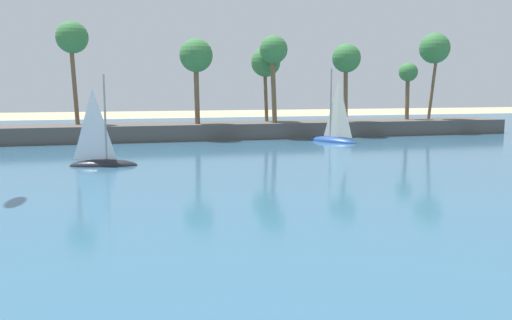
# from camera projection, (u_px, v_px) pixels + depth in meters

# --- Properties ---
(sea) EXTENTS (220.00, 91.33, 0.06)m
(sea) POSITION_uv_depth(u_px,v_px,m) (146.00, 146.00, 51.19)
(sea) COLOR #33607F
(sea) RESTS_ON ground
(palm_headland) EXTENTS (87.89, 6.10, 12.64)m
(palm_headland) POSITION_uv_depth(u_px,v_px,m) (161.00, 113.00, 56.68)
(palm_headland) COLOR #514C47
(palm_headland) RESTS_ON ground
(sailboat_near_shore) EXTENTS (4.38, 5.72, 8.20)m
(sailboat_near_shore) POSITION_uv_depth(u_px,v_px,m) (333.00, 135.00, 54.55)
(sailboat_near_shore) COLOR #234793
(sailboat_near_shore) RESTS_ON sea
(sailboat_toward_headland) EXTENTS (5.08, 2.28, 7.11)m
(sailboat_toward_headland) POSITION_uv_depth(u_px,v_px,m) (102.00, 157.00, 37.86)
(sailboat_toward_headland) COLOR black
(sailboat_toward_headland) RESTS_ON sea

